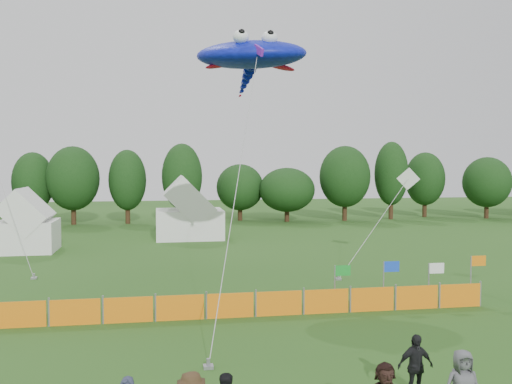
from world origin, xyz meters
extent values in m
cylinder|color=#382314|center=(-15.73, 46.21, 1.19)|extent=(0.50, 0.50, 2.38)
ellipsoid|color=black|center=(-15.73, 46.21, 4.30)|extent=(4.09, 4.09, 5.35)
cylinder|color=#382314|center=(-11.75, 45.39, 1.29)|extent=(0.50, 0.50, 2.57)
ellipsoid|color=black|center=(-11.75, 45.39, 4.64)|extent=(5.20, 5.20, 5.79)
cylinder|color=#382314|center=(-6.44, 45.32, 1.23)|extent=(0.50, 0.50, 2.46)
ellipsoid|color=black|center=(-6.44, 45.32, 4.45)|extent=(3.78, 3.78, 5.55)
cylinder|color=#382314|center=(-0.99, 43.92, 1.33)|extent=(0.50, 0.50, 2.66)
ellipsoid|color=black|center=(-0.99, 43.92, 4.81)|extent=(4.05, 4.05, 5.99)
cylinder|color=#382314|center=(5.28, 46.53, 0.99)|extent=(0.50, 0.50, 1.98)
ellipsoid|color=black|center=(5.28, 46.53, 3.58)|extent=(5.06, 5.06, 4.46)
cylinder|color=#382314|center=(9.99, 44.56, 0.93)|extent=(0.50, 0.50, 1.86)
ellipsoid|color=black|center=(9.99, 44.56, 3.35)|extent=(5.86, 5.86, 4.18)
cylinder|color=#382314|center=(16.28, 44.38, 1.31)|extent=(0.50, 0.50, 2.62)
ellipsoid|color=black|center=(16.28, 44.38, 4.73)|extent=(5.41, 5.41, 5.89)
cylinder|color=#382314|center=(21.78, 44.99, 1.39)|extent=(0.50, 0.50, 2.78)
ellipsoid|color=black|center=(21.78, 44.99, 5.02)|extent=(3.67, 3.67, 6.26)
cylinder|color=#382314|center=(26.67, 46.88, 1.21)|extent=(0.50, 0.50, 2.42)
ellipsoid|color=black|center=(26.67, 46.88, 4.36)|extent=(4.46, 4.46, 5.44)
cylinder|color=#382314|center=(32.69, 44.13, 1.12)|extent=(0.50, 0.50, 2.24)
ellipsoid|color=black|center=(32.69, 44.13, 4.04)|extent=(5.26, 5.26, 5.03)
cube|color=white|center=(-12.46, 27.99, 1.08)|extent=(3.93, 3.93, 2.16)
cube|color=white|center=(-0.88, 32.97, 1.19)|extent=(5.39, 4.31, 2.37)
cube|color=orange|center=(-8.60, 8.63, 0.50)|extent=(1.90, 0.06, 1.00)
cube|color=orange|center=(-6.60, 8.63, 0.50)|extent=(1.90, 0.06, 1.00)
cube|color=orange|center=(-4.60, 8.63, 0.50)|extent=(1.90, 0.06, 1.00)
cube|color=orange|center=(-2.60, 8.63, 0.50)|extent=(1.90, 0.06, 1.00)
cube|color=orange|center=(-0.60, 8.63, 0.50)|extent=(1.90, 0.06, 1.00)
cube|color=orange|center=(1.40, 8.63, 0.50)|extent=(1.90, 0.06, 1.00)
cube|color=orange|center=(3.40, 8.63, 0.50)|extent=(1.90, 0.06, 1.00)
cube|color=orange|center=(5.40, 8.63, 0.50)|extent=(1.90, 0.06, 1.00)
cube|color=orange|center=(7.40, 8.63, 0.50)|extent=(1.90, 0.06, 1.00)
cube|color=orange|center=(9.40, 8.63, 0.50)|extent=(1.90, 0.06, 1.00)
cylinder|color=gray|center=(4.00, 9.35, 0.92)|extent=(0.06, 0.06, 1.84)
cube|color=#148C26|center=(4.35, 9.35, 1.62)|extent=(0.70, 0.02, 0.45)
cylinder|color=gray|center=(6.00, 8.87, 1.02)|extent=(0.06, 0.06, 2.04)
cube|color=blue|center=(6.35, 8.87, 1.82)|extent=(0.70, 0.02, 0.45)
cylinder|color=gray|center=(8.00, 8.75, 0.96)|extent=(0.06, 0.06, 1.93)
cube|color=white|center=(8.35, 8.75, 1.70)|extent=(0.70, 0.02, 0.45)
cylinder|color=gray|center=(10.00, 8.82, 1.09)|extent=(0.06, 0.06, 2.18)
cube|color=orange|center=(10.35, 8.82, 1.95)|extent=(0.70, 0.02, 0.45)
imported|color=black|center=(3.25, 0.05, 0.86)|extent=(1.03, 0.48, 1.72)
ellipsoid|color=#0E1AC8|center=(1.27, 14.77, 11.65)|extent=(6.74, 5.97, 1.96)
sphere|color=white|center=(0.57, 13.56, 12.26)|extent=(0.78, 0.78, 0.78)
sphere|color=white|center=(1.97, 13.56, 12.26)|extent=(0.78, 0.78, 0.78)
ellipsoid|color=red|center=(-0.22, 14.96, 11.14)|extent=(1.64, 0.72, 0.26)
ellipsoid|color=red|center=(2.77, 14.96, 11.14)|extent=(1.64, 0.72, 0.26)
cube|color=purple|center=(1.27, 12.63, 11.47)|extent=(0.37, 0.96, 0.70)
cylinder|color=#A5A5A5|center=(-0.34, 8.05, 5.68)|extent=(3.27, 9.79, 11.38)
cube|color=gray|center=(-1.96, 3.16, 0.05)|extent=(0.30, 0.30, 0.10)
cube|color=white|center=(11.80, 19.11, 5.23)|extent=(1.40, 0.38, 1.40)
cylinder|color=#A5A5A5|center=(8.90, 17.05, 2.62)|extent=(5.83, 4.14, 5.25)
cube|color=gray|center=(6.00, 15.00, 0.05)|extent=(0.30, 0.30, 0.10)
cube|color=gray|center=(-10.00, 18.00, 0.05)|extent=(0.30, 0.30, 0.10)
camera|label=1|loc=(-3.43, -13.81, 6.25)|focal=40.00mm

